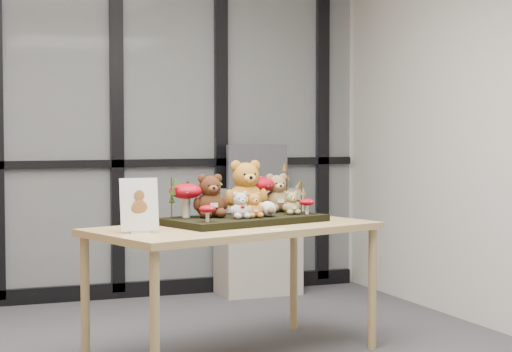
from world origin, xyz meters
name	(u,v)px	position (x,y,z in m)	size (l,w,h in m)	color
room_shell	(136,58)	(0.00, 0.00, 1.68)	(5.00, 5.00, 5.00)	beige
glass_partition	(58,116)	(0.00, 2.47, 1.42)	(4.90, 0.06, 2.78)	#2D383F
display_table	(234,237)	(0.67, 0.40, 0.70)	(1.80, 1.27, 0.77)	#A08557
diorama_tray	(244,220)	(0.76, 0.49, 0.79)	(0.94, 0.47, 0.04)	black
bear_pooh_yellow	(246,184)	(0.82, 0.63, 0.98)	(0.27, 0.25, 0.36)	#AE7221
bear_brown_medium	(210,194)	(0.56, 0.50, 0.95)	(0.21, 0.19, 0.28)	#3F200F
bear_tan_back	(277,191)	(1.06, 0.70, 0.94)	(0.20, 0.18, 0.26)	olive
bear_small_yellow	(254,204)	(0.78, 0.39, 0.89)	(0.12, 0.11, 0.16)	#C27428
bear_white_bow	(240,204)	(0.70, 0.37, 0.89)	(0.13, 0.12, 0.17)	beige
bear_beige_small	(292,202)	(1.07, 0.50, 0.88)	(0.12, 0.11, 0.15)	#94814F
plush_cream_hedgehog	(268,208)	(0.88, 0.42, 0.86)	(0.08, 0.07, 0.10)	white
mushroom_back_left	(186,199)	(0.42, 0.54, 0.92)	(0.20, 0.20, 0.22)	maroon
mushroom_back_right	(258,192)	(0.94, 0.72, 0.93)	(0.22, 0.22, 0.24)	maroon
mushroom_front_left	(207,213)	(0.46, 0.26, 0.86)	(0.09, 0.09, 0.10)	maroon
mushroom_front_right	(307,206)	(1.16, 0.47, 0.86)	(0.09, 0.09, 0.10)	maroon
sprig_green_far_left	(172,198)	(0.32, 0.48, 0.93)	(0.05, 0.05, 0.24)	#0F370C
sprig_green_mid_left	(188,199)	(0.45, 0.57, 0.91)	(0.05, 0.05, 0.21)	#0F370C
sprig_dry_far_right	(287,186)	(1.13, 0.72, 0.96)	(0.05, 0.05, 0.31)	brown
sprig_dry_mid_right	(301,197)	(1.18, 0.60, 0.90)	(0.05, 0.05, 0.19)	brown
sprig_green_centre	(219,196)	(0.66, 0.65, 0.92)	(0.05, 0.05, 0.22)	#0F370C
sign_holder	(139,207)	(0.07, 0.23, 0.90)	(0.21, 0.06, 0.29)	silver
label_card	(277,229)	(0.81, 0.10, 0.77)	(0.09, 0.03, 0.00)	white
cabinet	(258,242)	(1.53, 2.25, 0.42)	(0.63, 0.37, 0.84)	#9B958A
monitor	(257,167)	(1.53, 2.27, 1.02)	(0.50, 0.05, 0.35)	#46484D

